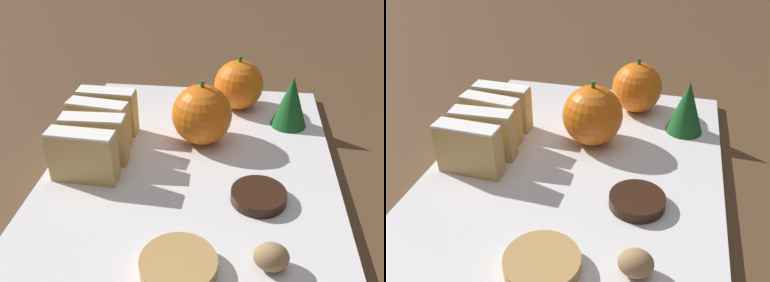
% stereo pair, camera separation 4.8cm
% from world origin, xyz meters
% --- Properties ---
extents(ground_plane, '(6.00, 6.00, 0.00)m').
position_xyz_m(ground_plane, '(0.00, 0.00, 0.00)').
color(ground_plane, '#513823').
extents(serving_platter, '(0.33, 0.41, 0.01)m').
position_xyz_m(serving_platter, '(0.00, 0.00, 0.01)').
color(serving_platter, white).
rests_on(serving_platter, ground_plane).
extents(stollen_slice_front, '(0.07, 0.03, 0.06)m').
position_xyz_m(stollen_slice_front, '(-0.11, -0.04, 0.04)').
color(stollen_slice_front, tan).
rests_on(stollen_slice_front, serving_platter).
extents(stollen_slice_second, '(0.07, 0.03, 0.06)m').
position_xyz_m(stollen_slice_second, '(-0.11, -0.01, 0.04)').
color(stollen_slice_second, tan).
rests_on(stollen_slice_second, serving_platter).
extents(stollen_slice_third, '(0.08, 0.03, 0.06)m').
position_xyz_m(stollen_slice_third, '(-0.12, 0.02, 0.04)').
color(stollen_slice_third, tan).
rests_on(stollen_slice_third, serving_platter).
extents(stollen_slice_fourth, '(0.07, 0.03, 0.06)m').
position_xyz_m(stollen_slice_fourth, '(-0.12, 0.06, 0.04)').
color(stollen_slice_fourth, tan).
rests_on(stollen_slice_fourth, serving_platter).
extents(orange_near, '(0.07, 0.07, 0.08)m').
position_xyz_m(orange_near, '(0.05, 0.15, 0.05)').
color(orange_near, orange).
rests_on(orange_near, serving_platter).
extents(orange_far, '(0.07, 0.07, 0.08)m').
position_xyz_m(orange_far, '(0.01, 0.05, 0.05)').
color(orange_far, orange).
rests_on(orange_far, serving_platter).
extents(walnut, '(0.03, 0.03, 0.03)m').
position_xyz_m(walnut, '(0.09, -0.15, 0.02)').
color(walnut, '#9E7A51').
rests_on(walnut, serving_platter).
extents(chocolate_cookie, '(0.06, 0.06, 0.01)m').
position_xyz_m(chocolate_cookie, '(0.08, -0.06, 0.02)').
color(chocolate_cookie, black).
rests_on(chocolate_cookie, serving_platter).
extents(gingerbread_cookie, '(0.07, 0.07, 0.01)m').
position_xyz_m(gingerbread_cookie, '(0.01, -0.16, 0.02)').
color(gingerbread_cookie, tan).
rests_on(gingerbread_cookie, serving_platter).
extents(evergreen_sprig, '(0.05, 0.05, 0.07)m').
position_xyz_m(evergreen_sprig, '(0.12, 0.10, 0.05)').
color(evergreen_sprig, '#195623').
rests_on(evergreen_sprig, serving_platter).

